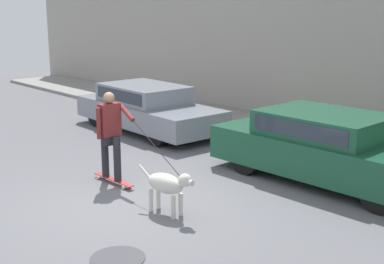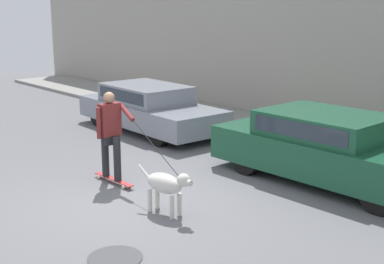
% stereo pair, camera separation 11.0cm
% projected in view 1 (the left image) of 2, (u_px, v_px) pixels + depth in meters
% --- Properties ---
extents(ground_plane, '(36.00, 36.00, 0.00)m').
position_uv_depth(ground_plane, '(127.00, 202.00, 8.91)').
color(ground_plane, slate).
extents(back_wall, '(32.00, 0.30, 4.18)m').
position_uv_depth(back_wall, '(363.00, 52.00, 13.02)').
color(back_wall, '#9E998E').
rests_on(back_wall, ground_plane).
extents(sidewalk_curb, '(30.00, 2.36, 0.11)m').
position_uv_depth(sidewalk_curb, '(326.00, 142.00, 12.61)').
color(sidewalk_curb, gray).
rests_on(sidewalk_curb, ground_plane).
extents(parked_car_0, '(4.48, 1.85, 1.19)m').
position_uv_depth(parked_car_0, '(147.00, 108.00, 13.84)').
color(parked_car_0, black).
rests_on(parked_car_0, ground_plane).
extents(parked_car_1, '(4.54, 1.91, 1.29)m').
position_uv_depth(parked_car_1, '(330.00, 148.00, 9.83)').
color(parked_car_1, black).
rests_on(parked_car_1, ground_plane).
extents(dog, '(1.15, 0.40, 0.74)m').
position_uv_depth(dog, '(168.00, 185.00, 8.29)').
color(dog, beige).
rests_on(dog, ground_plane).
extents(skateboarder, '(2.72, 0.55, 1.70)m').
position_uv_depth(skateboarder, '(111.00, 132.00, 9.64)').
color(skateboarder, beige).
rests_on(skateboarder, ground_plane).
extents(manhole_cover, '(0.72, 0.72, 0.01)m').
position_uv_depth(manhole_cover, '(118.00, 258.00, 6.92)').
color(manhole_cover, '#38383D').
rests_on(manhole_cover, ground_plane).
extents(fire_hydrant, '(0.18, 0.18, 0.77)m').
position_uv_depth(fire_hydrant, '(106.00, 96.00, 16.81)').
color(fire_hydrant, '#4C5156').
rests_on(fire_hydrant, ground_plane).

